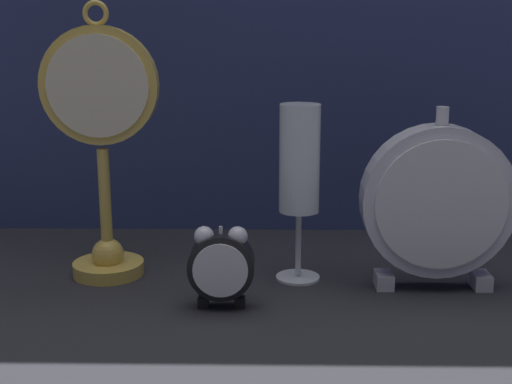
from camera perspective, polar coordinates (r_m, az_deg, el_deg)
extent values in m
plane|color=#232328|center=(0.76, -0.11, -9.87)|extent=(4.00, 4.00, 0.00)
cylinder|color=gold|center=(0.90, -11.71, -5.97)|extent=(0.09, 0.09, 0.02)
sphere|color=gold|center=(0.89, -11.77, -4.88)|extent=(0.04, 0.04, 0.04)
cylinder|color=gold|center=(0.87, -11.96, -1.12)|extent=(0.01, 0.01, 0.14)
cylinder|color=gold|center=(0.85, -12.43, 8.32)|extent=(0.14, 0.02, 0.14)
cylinder|color=beige|center=(0.84, -12.59, 8.26)|extent=(0.12, 0.00, 0.12)
torus|color=gold|center=(0.85, -12.71, 13.76)|extent=(0.03, 0.01, 0.03)
cube|color=black|center=(0.78, -4.21, -8.76)|extent=(0.01, 0.01, 0.01)
cube|color=black|center=(0.78, -1.31, -8.80)|extent=(0.01, 0.01, 0.01)
cylinder|color=black|center=(0.77, -2.80, -5.90)|extent=(0.07, 0.03, 0.07)
cylinder|color=silver|center=(0.75, -2.88, -6.31)|extent=(0.06, 0.00, 0.06)
sphere|color=silver|center=(0.76, -4.18, -3.54)|extent=(0.02, 0.02, 0.02)
sphere|color=silver|center=(0.76, -1.48, -3.56)|extent=(0.02, 0.02, 0.02)
cylinder|color=silver|center=(0.76, -2.83, -3.24)|extent=(0.00, 0.00, 0.01)
cube|color=silver|center=(0.85, 10.19, -6.94)|extent=(0.02, 0.03, 0.02)
cube|color=silver|center=(0.87, 17.55, -6.77)|extent=(0.02, 0.03, 0.02)
cylinder|color=silver|center=(0.83, 14.29, -0.68)|extent=(0.17, 0.04, 0.17)
cylinder|color=silver|center=(0.81, 14.62, -1.04)|extent=(0.15, 0.00, 0.15)
cylinder|color=silver|center=(0.81, 14.69, 5.92)|extent=(0.01, 0.01, 0.02)
cylinder|color=silver|center=(0.87, 3.37, -6.73)|extent=(0.05, 0.05, 0.01)
cylinder|color=silver|center=(0.85, 3.41, -4.08)|extent=(0.01, 0.01, 0.08)
cylinder|color=white|center=(0.83, 3.51, 2.69)|extent=(0.05, 0.05, 0.13)
cylinder|color=#DBC675|center=(0.83, 3.48, 1.19)|extent=(0.04, 0.04, 0.08)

